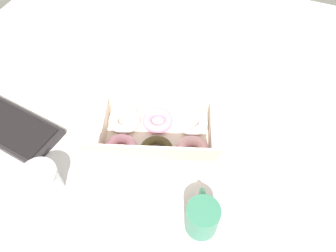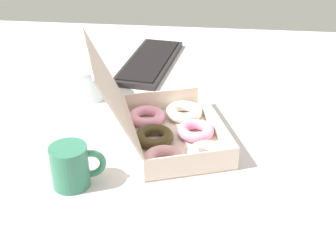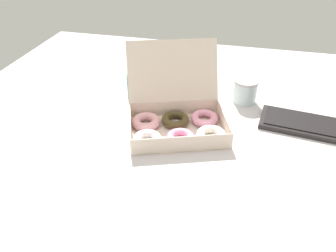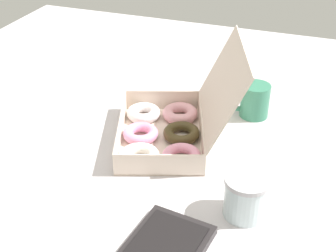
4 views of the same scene
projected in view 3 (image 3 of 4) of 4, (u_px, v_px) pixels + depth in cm
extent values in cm
cube|color=silver|center=(172.00, 140.00, 111.15)|extent=(180.00, 180.00, 2.00)
cube|color=beige|center=(178.00, 132.00, 112.87)|extent=(37.70, 31.24, 0.40)
cube|color=beige|center=(131.00, 128.00, 109.76)|extent=(7.55, 20.74, 5.75)
cube|color=beige|center=(224.00, 122.00, 112.47)|extent=(7.55, 20.74, 5.75)
cube|color=beige|center=(182.00, 144.00, 102.36)|extent=(29.90, 10.75, 5.75)
cube|color=beige|center=(174.00, 108.00, 119.86)|extent=(29.90, 10.75, 5.75)
cube|color=beige|center=(173.00, 71.00, 116.47)|extent=(33.65, 19.60, 19.98)
torus|color=white|center=(147.00, 139.00, 106.74)|extent=(13.30, 13.30, 2.95)
torus|color=pink|center=(180.00, 138.00, 107.49)|extent=(13.28, 13.28, 2.72)
torus|color=white|center=(211.00, 135.00, 108.67)|extent=(14.10, 14.10, 2.89)
torus|color=#EBA5AE|center=(146.00, 122.00, 115.24)|extent=(14.09, 14.09, 3.03)
torus|color=#44371C|center=(175.00, 120.00, 116.36)|extent=(13.58, 13.58, 2.68)
torus|color=#F59DBB|center=(204.00, 118.00, 117.15)|extent=(11.11, 11.11, 2.64)
cube|color=#262223|center=(318.00, 127.00, 114.15)|extent=(41.08, 19.53, 1.80)
cube|color=black|center=(319.00, 124.00, 113.52)|extent=(37.64, 16.83, 0.40)
cylinder|color=#33775B|center=(137.00, 86.00, 130.79)|extent=(8.25, 8.25, 9.69)
torus|color=#33775B|center=(138.00, 91.00, 127.17)|extent=(3.63, 7.02, 6.91)
cylinder|color=black|center=(137.00, 79.00, 129.02)|extent=(7.26, 7.26, 0.58)
cylinder|color=silver|center=(245.00, 92.00, 128.14)|extent=(9.18, 9.18, 8.46)
cylinder|color=#B2B2B7|center=(246.00, 81.00, 125.45)|extent=(9.64, 9.64, 1.00)
cube|color=white|center=(109.00, 170.00, 97.41)|extent=(13.59, 12.13, 0.15)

